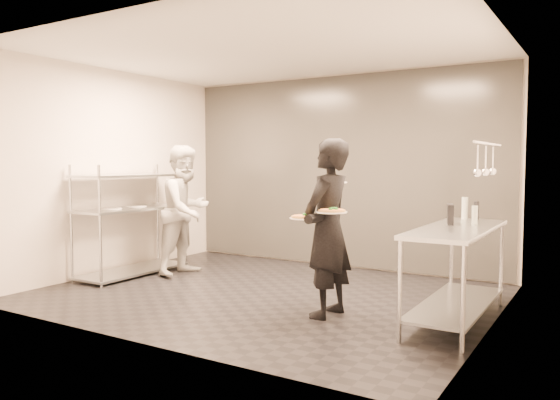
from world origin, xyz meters
The scene contains 13 objects.
room_shell centered at (0.00, 1.18, 1.40)m, with size 5.00×4.00×2.80m.
pass_rack centered at (-2.15, 0.00, 0.77)m, with size 0.60×1.60×1.50m.
prep_counter centered at (2.18, 0.00, 0.63)m, with size 0.60×1.80×0.92m.
utensil_rail centered at (2.43, 0.00, 1.55)m, with size 0.07×1.20×0.31m.
waiter centered at (1.03, -0.43, 0.88)m, with size 0.64×0.42×1.76m, color black.
chef centered at (-1.55, 0.42, 0.88)m, with size 0.85×0.67×1.76m, color beige.
pizza_plate_near centered at (0.90, -0.67, 1.00)m, with size 0.29×0.29×0.05m.
pizza_plate_far centered at (1.18, -0.64, 1.07)m, with size 0.29×0.29×0.05m.
salad_plate centered at (0.94, -0.14, 1.34)m, with size 0.31×0.31×0.07m.
pos_monitor centered at (2.06, 0.21, 1.02)m, with size 0.05×0.27×0.20m, color black.
bottle_green centered at (2.07, 0.80, 1.04)m, with size 0.07×0.07×0.24m, color gray.
bottle_clear centered at (2.28, 0.27, 1.01)m, with size 0.06×0.06×0.19m, color gray.
bottle_dark centered at (2.19, 0.80, 1.02)m, with size 0.06×0.06×0.19m, color black.
Camera 1 is at (3.42, -5.25, 1.53)m, focal length 35.00 mm.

